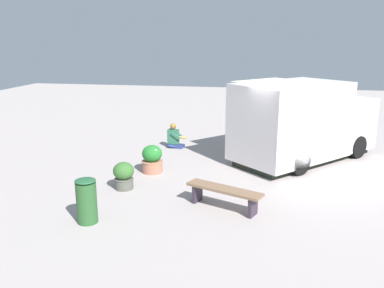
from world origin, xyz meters
name	(u,v)px	position (x,y,z in m)	size (l,w,h in m)	color
ground_plane	(288,170)	(0.00, 0.00, 0.00)	(40.00, 40.00, 0.00)	#AA9E9B
food_truck	(303,124)	(-1.10, 0.41, 1.17)	(4.93, 4.79, 2.47)	silver
person_customer	(174,138)	(-1.87, -3.88, 0.33)	(0.53, 0.79, 0.86)	navy
planter_flowering_near	(152,159)	(0.93, -3.88, 0.39)	(0.62, 0.62, 0.80)	#AD6C54
planter_flowering_far	(124,175)	(2.35, -4.23, 0.37)	(0.53, 0.53, 0.71)	#53564A
plaza_bench	(224,193)	(3.14, -1.57, 0.38)	(1.09, 1.81, 0.49)	#7F6047
trash_bin	(87,200)	(4.37, -4.31, 0.49)	(0.43, 0.43, 0.97)	#29572A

